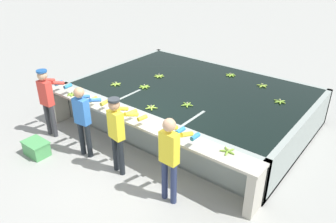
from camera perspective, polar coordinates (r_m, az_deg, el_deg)
ground_plane at (r=6.99m, az=-6.67°, el=-8.52°), size 80.00×80.00×0.00m
wash_tank at (r=8.33m, az=4.50°, el=1.45°), size 5.50×3.81×0.91m
work_ledge at (r=6.76m, az=-5.64°, el=-3.03°), size 5.50×0.45×0.91m
worker_0 at (r=7.87m, az=-20.24°, el=2.43°), size 0.43×0.73×1.63m
worker_1 at (r=6.88m, az=-14.50°, el=-0.74°), size 0.45×0.72×1.57m
worker_2 at (r=6.21m, az=-8.74°, el=-3.04°), size 0.48×0.74×1.60m
worker_3 at (r=5.45m, az=0.44°, el=-7.24°), size 0.42×0.72×1.63m
banana_bunch_floating_0 at (r=7.69m, az=18.89°, el=1.66°), size 0.28×0.27×0.08m
banana_bunch_floating_1 at (r=8.07m, az=-4.12°, el=4.33°), size 0.28×0.28×0.08m
banana_bunch_floating_2 at (r=7.14m, az=3.34°, el=1.19°), size 0.28×0.26×0.08m
banana_bunch_floating_3 at (r=7.02m, az=-2.94°, el=0.69°), size 0.27×0.27×0.08m
banana_bunch_floating_4 at (r=8.96m, az=10.83°, el=6.26°), size 0.28×0.28×0.08m
banana_bunch_floating_5 at (r=8.45m, az=16.09°, el=4.36°), size 0.28×0.27×0.08m
banana_bunch_floating_6 at (r=8.31m, az=-9.09°, el=4.73°), size 0.28×0.27×0.08m
banana_bunch_floating_7 at (r=8.73m, az=-1.57°, el=6.19°), size 0.28×0.28×0.08m
banana_bunch_ledge_0 at (r=7.95m, az=-16.27°, el=2.92°), size 0.28×0.28×0.08m
banana_bunch_ledge_1 at (r=5.66m, az=10.37°, el=-6.79°), size 0.27×0.28×0.08m
knife_0 at (r=6.15m, az=0.50°, el=-3.41°), size 0.19×0.32×0.02m
knife_1 at (r=7.05m, az=-9.45°, el=0.40°), size 0.19×0.32×0.02m
crate at (r=7.58m, az=-21.93°, el=-5.94°), size 0.55×0.39×0.32m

